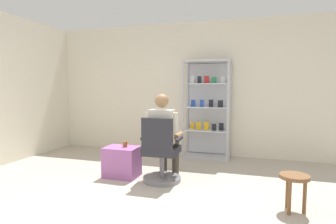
{
  "coord_description": "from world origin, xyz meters",
  "views": [
    {
      "loc": [
        1.27,
        -2.62,
        1.38
      ],
      "look_at": [
        0.0,
        1.46,
        1.0
      ],
      "focal_mm": 29.47,
      "sensor_mm": 36.0,
      "label": 1
    }
  ],
  "objects_px": {
    "seated_shopkeeper": "(164,132)",
    "storage_crate": "(122,162)",
    "tea_glass": "(125,144)",
    "office_chair": "(161,156)",
    "display_cabinet_main": "(207,109)",
    "wooden_stool": "(294,182)"
  },
  "relations": [
    {
      "from": "display_cabinet_main",
      "to": "seated_shopkeeper",
      "type": "xyz_separation_m",
      "value": [
        -0.4,
        -1.5,
        -0.25
      ]
    },
    {
      "from": "office_chair",
      "to": "seated_shopkeeper",
      "type": "distance_m",
      "value": 0.36
    },
    {
      "from": "office_chair",
      "to": "tea_glass",
      "type": "height_order",
      "value": "office_chair"
    },
    {
      "from": "seated_shopkeeper",
      "to": "tea_glass",
      "type": "bearing_deg",
      "value": -173.11
    },
    {
      "from": "office_chair",
      "to": "wooden_stool",
      "type": "relative_size",
      "value": 2.28
    },
    {
      "from": "display_cabinet_main",
      "to": "storage_crate",
      "type": "xyz_separation_m",
      "value": [
        -1.06,
        -1.59,
        -0.73
      ]
    },
    {
      "from": "seated_shopkeeper",
      "to": "storage_crate",
      "type": "bearing_deg",
      "value": -171.67
    },
    {
      "from": "office_chair",
      "to": "seated_shopkeeper",
      "type": "height_order",
      "value": "seated_shopkeeper"
    },
    {
      "from": "display_cabinet_main",
      "to": "tea_glass",
      "type": "relative_size",
      "value": 22.99
    },
    {
      "from": "seated_shopkeeper",
      "to": "tea_glass",
      "type": "distance_m",
      "value": 0.65
    },
    {
      "from": "tea_glass",
      "to": "wooden_stool",
      "type": "relative_size",
      "value": 0.2
    },
    {
      "from": "seated_shopkeeper",
      "to": "wooden_stool",
      "type": "height_order",
      "value": "seated_shopkeeper"
    },
    {
      "from": "display_cabinet_main",
      "to": "storage_crate",
      "type": "distance_m",
      "value": 2.05
    },
    {
      "from": "display_cabinet_main",
      "to": "seated_shopkeeper",
      "type": "bearing_deg",
      "value": -104.96
    },
    {
      "from": "storage_crate",
      "to": "seated_shopkeeper",
      "type": "bearing_deg",
      "value": 8.33
    },
    {
      "from": "seated_shopkeeper",
      "to": "storage_crate",
      "type": "relative_size",
      "value": 2.52
    },
    {
      "from": "office_chair",
      "to": "storage_crate",
      "type": "xyz_separation_m",
      "value": [
        -0.66,
        0.07,
        -0.16
      ]
    },
    {
      "from": "seated_shopkeeper",
      "to": "tea_glass",
      "type": "relative_size",
      "value": 15.61
    },
    {
      "from": "seated_shopkeeper",
      "to": "tea_glass",
      "type": "xyz_separation_m",
      "value": [
        -0.61,
        -0.07,
        -0.21
      ]
    },
    {
      "from": "seated_shopkeeper",
      "to": "wooden_stool",
      "type": "distance_m",
      "value": 1.87
    },
    {
      "from": "seated_shopkeeper",
      "to": "storage_crate",
      "type": "height_order",
      "value": "seated_shopkeeper"
    },
    {
      "from": "display_cabinet_main",
      "to": "office_chair",
      "type": "distance_m",
      "value": 1.8
    }
  ]
}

